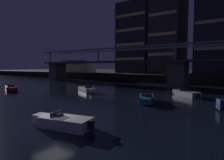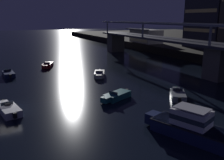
{
  "view_description": "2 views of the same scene",
  "coord_description": "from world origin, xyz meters",
  "px_view_note": "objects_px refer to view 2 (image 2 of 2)",
  "views": [
    {
      "loc": [
        12.22,
        -9.42,
        4.56
      ],
      "look_at": [
        -5.97,
        16.71,
        2.3
      ],
      "focal_mm": 30.65,
      "sensor_mm": 36.0,
      "label": 1
    },
    {
      "loc": [
        29.34,
        -0.4,
        10.4
      ],
      "look_at": [
        -1.63,
        14.18,
        1.64
      ],
      "focal_mm": 38.98,
      "sensor_mm": 36.0,
      "label": 2
    }
  ],
  "objects_px": {
    "speedboat_mid_right": "(48,65)",
    "speedboat_near_right": "(178,95)",
    "waterfront_pavilion": "(145,36)",
    "tower_west_low": "(220,1)",
    "cabin_cruiser_near_left": "(193,127)",
    "speedboat_mid_center": "(99,74)",
    "river_bridge": "(221,54)",
    "speedboat_near_center": "(116,96)",
    "speedboat_far_left": "(9,110)",
    "speedboat_mid_left": "(8,74)"
  },
  "relations": [
    {
      "from": "tower_west_low",
      "to": "speedboat_mid_center",
      "type": "distance_m",
      "value": 43.65
    },
    {
      "from": "tower_west_low",
      "to": "speedboat_mid_right",
      "type": "height_order",
      "value": "tower_west_low"
    },
    {
      "from": "tower_west_low",
      "to": "speedboat_far_left",
      "type": "xyz_separation_m",
      "value": [
        22.35,
        -55.89,
        -14.48
      ]
    },
    {
      "from": "speedboat_far_left",
      "to": "cabin_cruiser_near_left",
      "type": "bearing_deg",
      "value": 47.48
    },
    {
      "from": "speedboat_mid_left",
      "to": "speedboat_far_left",
      "type": "height_order",
      "value": "same"
    },
    {
      "from": "speedboat_mid_center",
      "to": "speedboat_far_left",
      "type": "height_order",
      "value": "same"
    },
    {
      "from": "speedboat_mid_center",
      "to": "speedboat_mid_right",
      "type": "distance_m",
      "value": 14.7
    },
    {
      "from": "speedboat_near_right",
      "to": "river_bridge",
      "type": "bearing_deg",
      "value": 110.86
    },
    {
      "from": "speedboat_mid_center",
      "to": "tower_west_low",
      "type": "bearing_deg",
      "value": 104.34
    },
    {
      "from": "cabin_cruiser_near_left",
      "to": "speedboat_mid_left",
      "type": "relative_size",
      "value": 1.77
    },
    {
      "from": "speedboat_near_right",
      "to": "speedboat_mid_center",
      "type": "xyz_separation_m",
      "value": [
        -15.93,
        -4.82,
        0.0
      ]
    },
    {
      "from": "cabin_cruiser_near_left",
      "to": "speedboat_far_left",
      "type": "relative_size",
      "value": 1.78
    },
    {
      "from": "waterfront_pavilion",
      "to": "river_bridge",
      "type": "bearing_deg",
      "value": -15.84
    },
    {
      "from": "speedboat_near_right",
      "to": "tower_west_low",
      "type": "bearing_deg",
      "value": 126.69
    },
    {
      "from": "speedboat_near_center",
      "to": "speedboat_mid_left",
      "type": "xyz_separation_m",
      "value": [
        -20.17,
        -12.24,
        0.0
      ]
    },
    {
      "from": "tower_west_low",
      "to": "speedboat_mid_center",
      "type": "bearing_deg",
      "value": -75.66
    },
    {
      "from": "speedboat_near_right",
      "to": "speedboat_mid_left",
      "type": "bearing_deg",
      "value": -139.38
    },
    {
      "from": "tower_west_low",
      "to": "speedboat_mid_center",
      "type": "height_order",
      "value": "tower_west_low"
    },
    {
      "from": "speedboat_near_right",
      "to": "speedboat_near_center",
      "type": "bearing_deg",
      "value": -111.78
    },
    {
      "from": "speedboat_mid_left",
      "to": "tower_west_low",
      "type": "bearing_deg",
      "value": 93.0
    },
    {
      "from": "speedboat_near_center",
      "to": "speedboat_mid_left",
      "type": "bearing_deg",
      "value": -148.74
    },
    {
      "from": "waterfront_pavilion",
      "to": "speedboat_far_left",
      "type": "bearing_deg",
      "value": -46.7
    },
    {
      "from": "speedboat_near_right",
      "to": "cabin_cruiser_near_left",
      "type": "bearing_deg",
      "value": -33.45
    },
    {
      "from": "tower_west_low",
      "to": "cabin_cruiser_near_left",
      "type": "xyz_separation_m",
      "value": [
        35.66,
        -41.37,
        -13.84
      ]
    },
    {
      "from": "river_bridge",
      "to": "speedboat_mid_left",
      "type": "distance_m",
      "value": 37.99
    },
    {
      "from": "speedboat_mid_right",
      "to": "speedboat_near_right",
      "type": "bearing_deg",
      "value": 22.1
    },
    {
      "from": "cabin_cruiser_near_left",
      "to": "speedboat_near_right",
      "type": "height_order",
      "value": "cabin_cruiser_near_left"
    },
    {
      "from": "tower_west_low",
      "to": "waterfront_pavilion",
      "type": "relative_size",
      "value": 2.07
    },
    {
      "from": "speedboat_near_center",
      "to": "speedboat_mid_center",
      "type": "xyz_separation_m",
      "value": [
        -12.86,
        2.88,
        0.0
      ]
    },
    {
      "from": "waterfront_pavilion",
      "to": "speedboat_mid_left",
      "type": "height_order",
      "value": "waterfront_pavilion"
    },
    {
      "from": "speedboat_near_right",
      "to": "speedboat_mid_right",
      "type": "height_order",
      "value": "same"
    },
    {
      "from": "speedboat_near_center",
      "to": "speedboat_mid_right",
      "type": "bearing_deg",
      "value": -171.12
    },
    {
      "from": "speedboat_near_center",
      "to": "speedboat_mid_center",
      "type": "bearing_deg",
      "value": 167.38
    },
    {
      "from": "waterfront_pavilion",
      "to": "speedboat_near_right",
      "type": "relative_size",
      "value": 2.61
    },
    {
      "from": "cabin_cruiser_near_left",
      "to": "speedboat_near_right",
      "type": "bearing_deg",
      "value": 146.55
    },
    {
      "from": "speedboat_mid_right",
      "to": "speedboat_far_left",
      "type": "distance_m",
      "value": 26.7
    },
    {
      "from": "speedboat_near_center",
      "to": "cabin_cruiser_near_left",
      "type": "bearing_deg",
      "value": 6.36
    },
    {
      "from": "tower_west_low",
      "to": "cabin_cruiser_near_left",
      "type": "relative_size",
      "value": 2.77
    },
    {
      "from": "cabin_cruiser_near_left",
      "to": "speedboat_near_right",
      "type": "distance_m",
      "value": 11.43
    },
    {
      "from": "speedboat_mid_center",
      "to": "speedboat_mid_right",
      "type": "relative_size",
      "value": 0.99
    },
    {
      "from": "waterfront_pavilion",
      "to": "cabin_cruiser_near_left",
      "type": "height_order",
      "value": "waterfront_pavilion"
    },
    {
      "from": "river_bridge",
      "to": "tower_west_low",
      "type": "distance_m",
      "value": 32.2
    },
    {
      "from": "speedboat_mid_left",
      "to": "speedboat_far_left",
      "type": "bearing_deg",
      "value": -2.57
    },
    {
      "from": "river_bridge",
      "to": "waterfront_pavilion",
      "type": "height_order",
      "value": "river_bridge"
    },
    {
      "from": "speedboat_mid_right",
      "to": "speedboat_far_left",
      "type": "height_order",
      "value": "same"
    },
    {
      "from": "speedboat_mid_right",
      "to": "speedboat_far_left",
      "type": "xyz_separation_m",
      "value": [
        25.11,
        -9.08,
        0.0
      ]
    },
    {
      "from": "waterfront_pavilion",
      "to": "cabin_cruiser_near_left",
      "type": "relative_size",
      "value": 1.34
    },
    {
      "from": "river_bridge",
      "to": "speedboat_near_center",
      "type": "distance_m",
      "value": 21.31
    },
    {
      "from": "waterfront_pavilion",
      "to": "speedboat_near_right",
      "type": "bearing_deg",
      "value": -28.05
    },
    {
      "from": "speedboat_mid_center",
      "to": "waterfront_pavilion",
      "type": "bearing_deg",
      "value": 136.14
    }
  ]
}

